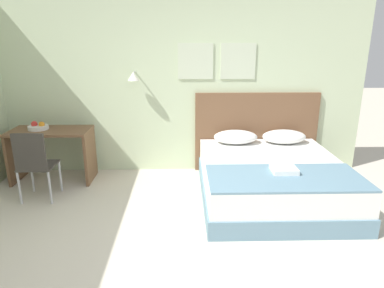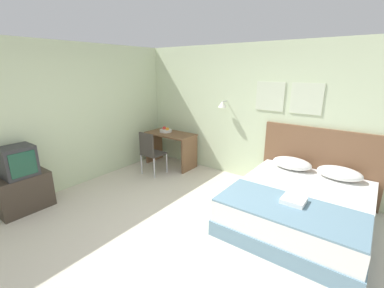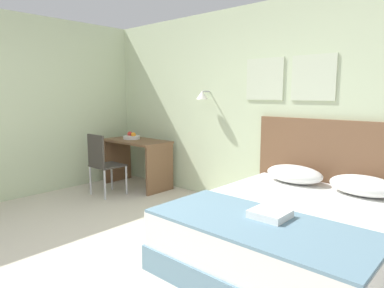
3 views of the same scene
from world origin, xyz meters
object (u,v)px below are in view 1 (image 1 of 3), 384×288
Objects in this scene: headboard at (256,132)px; pillow_right at (284,137)px; bed at (271,180)px; desk_chair at (34,161)px; fruit_bowl at (38,127)px; throw_blanket at (286,178)px; pillow_left at (236,137)px; folded_towel_near_foot at (284,169)px; desk at (52,146)px.

pillow_right is (0.36, -0.28, 0.00)m from headboard.
bed is 1.11m from headboard.
desk_chair is 0.79m from fruit_bowl.
pillow_left is at bearing 104.93° from throw_blanket.
bed is 0.55m from folded_towel_near_foot.
headboard is 1.50m from folded_towel_near_foot.
desk_chair is at bearing -74.11° from fruit_bowl.
fruit_bowl is at bearing 167.65° from bed.
folded_towel_near_foot is at bearing -19.59° from fruit_bowl.
pillow_right is at bearing 64.79° from bed.
folded_towel_near_foot is at bearing 82.60° from throw_blanket.
folded_towel_near_foot is at bearing -105.78° from pillow_right.
pillow_right is 3.47m from desk_chair.
bed is at bearing -12.58° from desk.
bed is at bearing -115.21° from pillow_right.
fruit_bowl is at bearing 105.89° from desk_chair.
throw_blanket is 3.07m from desk_chair.
desk reaches higher than bed.
throw_blanket is at bearing -75.07° from pillow_left.
folded_towel_near_foot is at bearing -8.15° from desk_chair.
pillow_left is at bearing 115.21° from bed.
headboard is at bearing 90.71° from folded_towel_near_foot.
desk_chair is at bearing -166.93° from pillow_right.
pillow_right is at bearing 74.22° from folded_towel_near_foot.
bed is 3.15× the size of pillow_right.
headboard reaches higher than desk.
desk is (-3.41, -0.09, -0.09)m from pillow_right.
bed is 7.19× the size of folded_towel_near_foot.
desk_chair reaches higher than bed.
folded_towel_near_foot is at bearing -87.64° from bed.
throw_blanket is at bearing -21.91° from fruit_bowl.
headboard reaches higher than bed.
headboard is at bearing 6.83° from desk.
fruit_bowl is (-3.22, 0.70, 0.55)m from bed.
headboard is 2.96× the size of pillow_right.
pillow_right is 0.37× the size of throw_blanket.
pillow_right is 1.41m from throw_blanket.
desk reaches higher than pillow_right.
folded_towel_near_foot is 1.01× the size of fruit_bowl.
bed is at bearing -90.00° from headboard.
headboard is 0.46m from pillow_left.
desk is at bearing 157.39° from throw_blanket.
desk_chair reaches higher than pillow_left.
pillow_left and pillow_right have the same top height.
pillow_right is at bearing 75.07° from throw_blanket.
desk is (-3.05, -0.37, -0.09)m from headboard.
desk is at bearing 159.81° from folded_towel_near_foot.
headboard reaches higher than throw_blanket.
pillow_left is at bearing 1.33° from fruit_bowl.
fruit_bowl is (-3.22, -0.34, 0.19)m from headboard.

